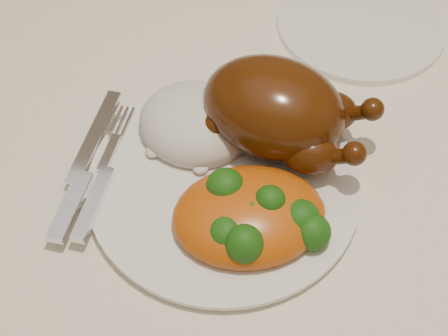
# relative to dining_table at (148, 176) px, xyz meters

# --- Properties ---
(dining_table) EXTENTS (1.60, 0.90, 0.76)m
(dining_table) POSITION_rel_dining_table_xyz_m (0.00, 0.00, 0.00)
(dining_table) COLOR brown
(dining_table) RESTS_ON floor
(tablecloth) EXTENTS (1.73, 1.03, 0.18)m
(tablecloth) POSITION_rel_dining_table_xyz_m (0.00, 0.00, 0.07)
(tablecloth) COLOR silver
(tablecloth) RESTS_ON dining_table
(dinner_plate) EXTENTS (0.28, 0.28, 0.01)m
(dinner_plate) POSITION_rel_dining_table_xyz_m (0.10, -0.07, 0.11)
(dinner_plate) COLOR white
(dinner_plate) RESTS_ON tablecloth
(side_plate) EXTENTS (0.24, 0.24, 0.01)m
(side_plate) POSITION_rel_dining_table_xyz_m (0.24, 0.19, 0.11)
(side_plate) COLOR white
(side_plate) RESTS_ON tablecloth
(roast_chicken) EXTENTS (0.19, 0.15, 0.09)m
(roast_chicken) POSITION_rel_dining_table_xyz_m (0.15, -0.01, 0.16)
(roast_chicken) COLOR #4A1F07
(roast_chicken) RESTS_ON dinner_plate
(rice_mound) EXTENTS (0.14, 0.14, 0.06)m
(rice_mound) POSITION_rel_dining_table_xyz_m (0.07, -0.01, 0.13)
(rice_mound) COLOR white
(rice_mound) RESTS_ON dinner_plate
(mac_and_cheese) EXTENTS (0.17, 0.14, 0.06)m
(mac_and_cheese) POSITION_rel_dining_table_xyz_m (0.14, -0.12, 0.13)
(mac_and_cheese) COLOR #BC550C
(mac_and_cheese) RESTS_ON dinner_plate
(cutlery) EXTENTS (0.05, 0.19, 0.01)m
(cutlery) POSITION_rel_dining_table_xyz_m (-0.03, -0.10, 0.12)
(cutlery) COLOR silver
(cutlery) RESTS_ON dinner_plate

